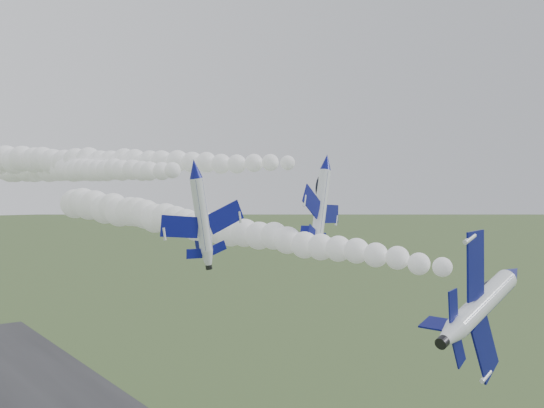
{
  "coord_description": "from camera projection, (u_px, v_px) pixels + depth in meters",
  "views": [
    {
      "loc": [
        -35.53,
        -34.72,
        40.45
      ],
      "look_at": [
        3.79,
        18.69,
        38.91
      ],
      "focal_mm": 40.0,
      "sensor_mm": 36.0,
      "label": 1
    }
  ],
  "objects": [
    {
      "name": "jet_pair_right",
      "position": [
        327.0,
        162.0,
        70.46
      ],
      "size": [
        9.28,
        11.04,
        3.62
      ],
      "rotation": [
        0.0,
        0.28,
        0.42
      ],
      "color": "white"
    },
    {
      "name": "jet_pair_left",
      "position": [
        195.0,
        168.0,
        62.23
      ],
      "size": [
        9.56,
        11.66,
        3.12
      ],
      "rotation": [
        0.0,
        -0.16,
        -0.0
      ],
      "color": "white"
    },
    {
      "name": "jet_lead",
      "position": [
        514.0,
        273.0,
        50.48
      ],
      "size": [
        4.68,
        14.39,
        11.48
      ],
      "rotation": [
        0.0,
        1.3,
        0.19
      ],
      "color": "white"
    },
    {
      "name": "smoke_trail_jet_lead",
      "position": [
        202.0,
        225.0,
        79.54
      ],
      "size": [
        19.16,
        74.56,
        5.01
      ],
      "primitive_type": null,
      "rotation": [
        0.0,
        0.0,
        0.19
      ],
      "color": "white"
    },
    {
      "name": "smoke_trail_jet_pair_left",
      "position": [
        64.0,
        169.0,
        93.61
      ],
      "size": [
        4.84,
        73.59,
        4.61
      ],
      "primitive_type": null,
      "rotation": [
        0.0,
        0.0,
        -0.0
      ],
      "color": "white"
    },
    {
      "name": "smoke_trail_jet_pair_right",
      "position": [
        93.0,
        161.0,
        90.53
      ],
      "size": [
        33.94,
        67.66,
        4.8
      ],
      "primitive_type": null,
      "rotation": [
        0.0,
        0.0,
        0.42
      ],
      "color": "white"
    }
  ]
}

